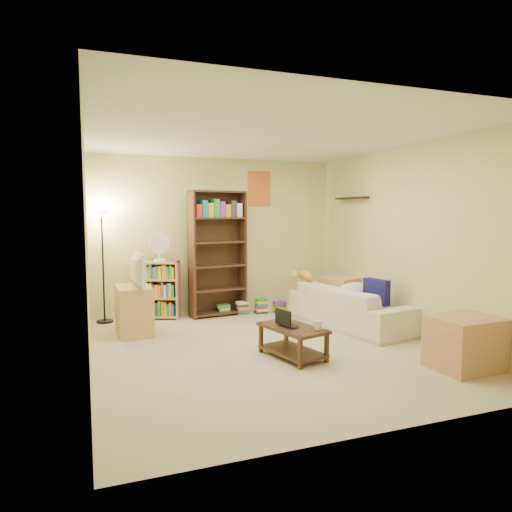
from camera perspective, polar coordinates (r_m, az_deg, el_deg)
name	(u,v)px	position (r m, az deg, el deg)	size (l,w,h in m)	color
room	(269,213)	(5.35, 1.61, 5.44)	(4.50, 4.54, 2.52)	#C0AA90
sofa	(349,306)	(6.71, 11.60, -6.13)	(1.10, 2.08, 0.58)	beige
navy_pillow	(376,292)	(6.42, 14.82, -4.33)	(0.38, 0.11, 0.34)	#151356
cream_blanket	(355,290)	(6.80, 12.27, -4.22)	(0.53, 0.38, 0.23)	white
tabby_cat	(304,275)	(7.08, 6.01, -2.43)	(0.46, 0.22, 0.16)	gold
coffee_table	(293,338)	(5.21, 4.60, -10.23)	(0.63, 0.88, 0.35)	#3D2817
laptop	(291,324)	(5.22, 4.40, -8.51)	(0.25, 0.35, 0.03)	black
laptop_screen	(283,318)	(5.13, 3.40, -7.68)	(0.01, 0.27, 0.18)	white
mug	(317,325)	(5.05, 7.68, -8.56)	(0.14, 0.14, 0.11)	white
tv_remote	(284,320)	(5.43, 3.55, -8.00)	(0.04, 0.14, 0.02)	black
tv_stand	(134,311)	(6.32, -15.01, -6.61)	(0.43, 0.61, 0.65)	tan
television	(133,270)	(6.23, -15.13, -1.69)	(0.14, 0.77, 0.44)	black
tall_bookshelf	(218,250)	(7.15, -4.81, 0.71)	(0.91, 0.40, 1.96)	#43251A
short_bookshelf	(157,290)	(7.17, -12.30, -4.16)	(0.74, 0.50, 0.88)	tan
desk_fan	(160,246)	(7.06, -11.96, 1.21)	(0.31, 0.18, 0.44)	white
floor_lamp	(102,233)	(7.02, -18.70, 2.77)	(0.28, 0.28, 1.67)	black
side_table	(339,296)	(7.38, 10.35, -4.96)	(0.53, 0.53, 0.60)	#DEB06C
end_cabinet	(465,343)	(5.28, 24.63, -9.86)	(0.66, 0.55, 0.55)	tan
book_stacks	(263,307)	(7.41, 0.84, -6.38)	(1.41, 0.34, 0.24)	red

